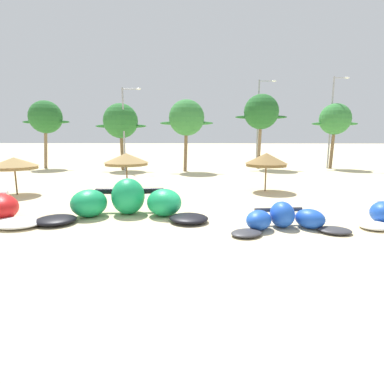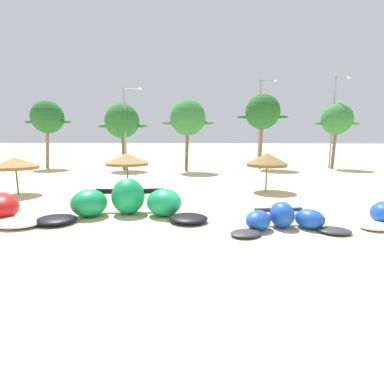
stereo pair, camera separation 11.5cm
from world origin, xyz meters
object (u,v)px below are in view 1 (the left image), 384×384
Objects in this scene: palm_left_of_gap at (187,118)px; kite_left_of_center at (284,219)px; palm_center_left at (261,112)px; lamppost_east_center at (332,119)px; lamppost_west_center at (259,119)px; kite_left at (127,202)px; lamppost_west at (125,125)px; beach_umbrella_near_palms at (266,160)px; beach_umbrella_near_van at (14,163)px; palm_leftmost at (46,117)px; palm_center_right at (335,120)px; palm_left at (121,121)px; beach_umbrella_middle at (126,159)px.

kite_left_of_center is at bearing -75.95° from palm_left_of_gap.
palm_center_left reaches higher than palm_left_of_gap.
lamppost_west_center is at bearing 170.78° from lamppost_east_center.
lamppost_west reaches higher than kite_left.
kite_left is 10.89m from beach_umbrella_near_palms.
palm_leftmost reaches higher than beach_umbrella_near_van.
palm_left_of_gap is at bearing -168.15° from palm_center_right.
kite_left_of_center is at bearing -60.33° from palm_left.
palm_leftmost is 0.92× the size of palm_center_left.
kite_left is 2.81× the size of beach_umbrella_near_palms.
palm_left reaches higher than beach_umbrella_near_van.
beach_umbrella_near_van is 16.83m from beach_umbrella_near_palms.
lamppost_west is at bearing 119.47° from kite_left_of_center.
palm_leftmost reaches higher than kite_left_of_center.
lamppost_west_center is at bearing 18.62° from lamppost_west.
beach_umbrella_middle is 19.23m from palm_leftmost.
beach_umbrella_near_palms reaches higher than beach_umbrella_near_van.
lamppost_west is at bearing -179.61° from palm_left_of_gap.
palm_center_left reaches higher than palm_left.
kite_left is 1.08× the size of palm_left_of_gap.
kite_left is at bearing -74.93° from palm_left.
lamppost_west_center is at bearing 170.03° from palm_center_right.
lamppost_west is (-2.78, 11.36, 2.77)m from beach_umbrella_middle.
palm_center_right reaches higher than kite_left_of_center.
beach_umbrella_middle is at bearing -126.74° from lamppost_west_center.
lamppost_east_center is (11.41, 24.56, 5.32)m from kite_left_of_center.
beach_umbrella_near_palms is at bearing -44.08° from palm_left.
lamppost_east_center reaches higher than kite_left.
palm_center_right is at bearing 2.42° from palm_center_left.
palm_center_right is at bearing 50.15° from kite_left.
lamppost_east_center is at bearing -9.22° from lamppost_west_center.
palm_center_left is at bearing -93.91° from lamppost_west_center.
lamppost_east_center is (20.39, 15.12, 3.55)m from beach_umbrella_middle.
palm_center_right is (18.83, 22.56, 4.95)m from kite_left.
beach_umbrella_near_palms is 0.39× the size of palm_center_right.
lamppost_east_center is at bearing 56.10° from beach_umbrella_near_palms.
lamppost_west_center is at bearing 5.64° from palm_leftmost.
palm_leftmost is 24.84m from palm_center_left.
lamppost_east_center is at bearing 36.55° from beach_umbrella_middle.
lamppost_west_center reaches higher than beach_umbrella_near_van.
lamppost_west reaches higher than beach_umbrella_near_van.
beach_umbrella_near_palms is 0.40× the size of palm_left.
lamppost_west_center is at bearing 82.75° from kite_left_of_center.
palm_center_left is (10.30, 22.20, 5.76)m from kite_left.
lamppost_east_center is (8.12, -1.32, 0.01)m from lamppost_west_center.
palm_left is at bearing -174.56° from palm_center_right.
lamppost_east_center is at bearing 1.99° from palm_leftmost.
palm_left is 0.97× the size of palm_left_of_gap.
lamppost_west is at bearing -171.29° from palm_center_right.
palm_left_of_gap is at bearing 104.05° from kite_left_of_center.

